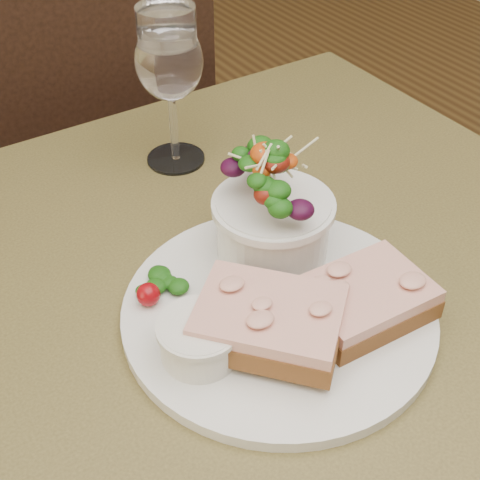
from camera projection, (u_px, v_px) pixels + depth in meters
cafe_table at (263, 368)px, 0.70m from camera, size 0.80×0.80×0.75m
chair_far at (90, 254)px, 1.37m from camera, size 0.47×0.47×0.90m
dinner_plate at (279, 311)px, 0.61m from camera, size 0.29×0.29×0.01m
sandwich_front at (364, 299)px, 0.59m from camera, size 0.12×0.09×0.03m
sandwich_back at (269, 321)px, 0.56m from camera, size 0.15×0.15×0.03m
ramekin at (199, 338)px, 0.55m from camera, size 0.07×0.07×0.04m
salad_bowl at (274, 203)px, 0.63m from camera, size 0.11×0.11×0.13m
garnish at (155, 289)px, 0.61m from camera, size 0.05×0.04×0.02m
wine_glass at (169, 65)px, 0.74m from camera, size 0.08×0.08×0.18m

